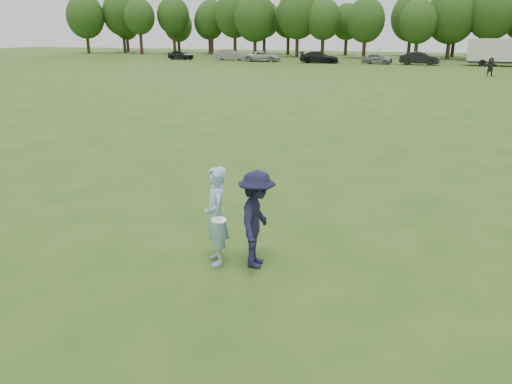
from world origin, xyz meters
TOP-DOWN VIEW (x-y plane):
  - ground at (0.00, 0.00)m, footprint 200.00×200.00m
  - thrower at (0.00, 0.06)m, footprint 0.74×0.80m
  - defender at (0.74, 0.21)m, footprint 0.86×1.27m
  - player_far_d at (7.10, 45.26)m, footprint 1.68×0.83m
  - car_a at (-33.99, 59.63)m, footprint 4.15×2.11m
  - car_b at (-26.69, 60.94)m, footprint 4.69×1.75m
  - car_c at (-20.98, 59.50)m, footprint 5.24×2.81m
  - car_d at (-12.87, 59.07)m, footprint 5.29×2.57m
  - car_e at (-5.39, 59.72)m, footprint 3.99×1.94m
  - car_f at (-0.21, 59.91)m, footprint 4.91×2.11m
  - disc_in_play at (0.21, -0.26)m, footprint 0.29×0.29m
  - cargo_trailer at (9.25, 61.02)m, footprint 9.00×2.75m
  - treeline at (2.81, 76.90)m, footprint 130.35×18.39m

SIDE VIEW (x-z plane):
  - ground at x=0.00m, z-range 0.00..0.00m
  - car_e at x=-5.39m, z-range 0.00..1.31m
  - car_a at x=-33.99m, z-range 0.00..1.35m
  - car_c at x=-20.98m, z-range 0.00..1.40m
  - car_d at x=-12.87m, z-range 0.00..1.48m
  - car_b at x=-26.69m, z-range 0.00..1.53m
  - car_f at x=-0.21m, z-range 0.00..1.57m
  - player_far_d at x=7.10m, z-range 0.00..1.73m
  - defender at x=0.74m, z-range 0.00..1.81m
  - thrower at x=0.00m, z-range 0.00..1.84m
  - disc_in_play at x=0.21m, z-range 0.96..1.02m
  - cargo_trailer at x=9.25m, z-range 0.18..3.38m
  - treeline at x=2.81m, z-range 0.39..12.13m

